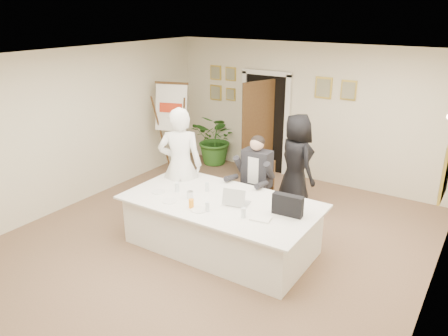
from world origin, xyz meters
TOP-DOWN VIEW (x-y plane):
  - floor at (0.00, 0.00)m, footprint 7.00×7.00m
  - ceiling at (0.00, 0.00)m, footprint 6.00×7.00m
  - wall_back at (0.00, 3.50)m, footprint 6.00×0.10m
  - wall_left at (-3.00, 0.00)m, footprint 0.10×7.00m
  - wall_right at (3.00, 0.00)m, footprint 0.10×7.00m
  - doorway at (-0.88, 3.32)m, footprint 1.14×0.86m
  - pictures_back_wall at (-0.80, 3.47)m, footprint 3.40×0.06m
  - conference_table at (0.17, 0.09)m, footprint 2.86×1.52m
  - seated_man at (0.15, 1.15)m, footprint 0.73×0.77m
  - flip_chart at (-2.43, 2.21)m, footprint 0.71×0.53m
  - standing_man at (-0.90, 0.50)m, footprint 0.86×0.79m
  - standing_woman at (0.50, 2.00)m, footprint 1.01×0.93m
  - potted_palm at (-2.00, 3.20)m, footprint 1.10×0.97m
  - laptop at (0.43, 0.14)m, footprint 0.40×0.42m
  - laptop_bag at (1.18, 0.19)m, footprint 0.43×0.15m
  - paper_stack at (0.95, -0.12)m, footprint 0.29×0.23m
  - plate_left at (-0.81, -0.17)m, footprint 0.24×0.24m
  - plate_mid at (-0.44, -0.34)m, footprint 0.28×0.28m
  - plate_near at (0.09, -0.34)m, footprint 0.29×0.29m
  - glass_a at (-0.58, 0.01)m, footprint 0.08×0.08m
  - glass_b at (0.21, -0.31)m, footprint 0.06×0.06m
  - glass_c at (0.72, -0.20)m, footprint 0.09×0.09m
  - glass_d at (-0.21, 0.27)m, footprint 0.07×0.07m
  - oj_glass at (-0.05, -0.34)m, footprint 0.08×0.08m
  - steel_jug at (-0.26, -0.09)m, footprint 0.11×0.11m

SIDE VIEW (x-z plane):
  - floor at x=0.00m, z-range 0.00..0.00m
  - conference_table at x=0.17m, z-range 0.01..0.78m
  - potted_palm at x=-2.00m, z-range 0.00..1.19m
  - seated_man at x=0.15m, z-range 0.00..1.51m
  - plate_left at x=-0.81m, z-range 0.78..0.79m
  - plate_mid at x=-0.44m, z-range 0.78..0.79m
  - plate_near at x=0.09m, z-range 0.78..0.79m
  - paper_stack at x=0.95m, z-range 0.78..0.80m
  - steel_jug at x=-0.26m, z-range 0.78..0.89m
  - oj_glass at x=-0.05m, z-range 0.78..0.91m
  - glass_a at x=-0.58m, z-range 0.77..0.92m
  - glass_b at x=0.21m, z-range 0.77..0.92m
  - glass_c at x=0.72m, z-range 0.77..0.92m
  - glass_d at x=-0.21m, z-range 0.77..0.92m
  - standing_woman at x=0.50m, z-range 0.00..1.74m
  - flip_chart at x=-2.43m, z-range -0.07..1.88m
  - laptop at x=0.43m, z-range 0.77..1.05m
  - laptop_bag at x=1.18m, z-range 0.77..1.07m
  - standing_man at x=-0.90m, z-range 0.00..1.96m
  - doorway at x=-0.88m, z-range -0.06..2.14m
  - wall_back at x=0.00m, z-range 0.00..2.80m
  - wall_left at x=-3.00m, z-range 0.00..2.80m
  - wall_right at x=3.00m, z-range 0.00..2.80m
  - pictures_back_wall at x=-0.80m, z-range 1.45..2.25m
  - ceiling at x=0.00m, z-range 2.79..2.81m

